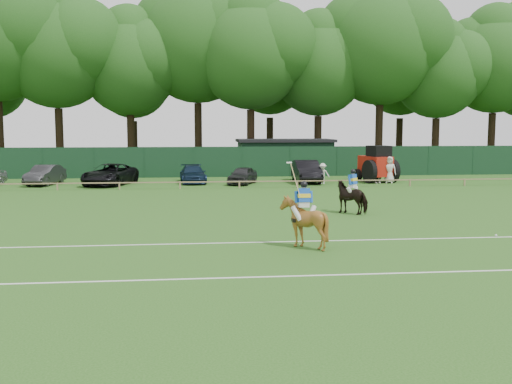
{
  "coord_description": "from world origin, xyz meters",
  "views": [
    {
      "loc": [
        -2.26,
        -22.28,
        4.23
      ],
      "look_at": [
        0.5,
        3.0,
        1.4
      ],
      "focal_mm": 42.0,
      "sensor_mm": 36.0,
      "label": 1
    }
  ],
  "objects": [
    {
      "name": "sedan_navy",
      "position": [
        -2.11,
        22.15,
        0.65
      ],
      "size": [
        2.08,
        4.56,
        1.29
      ],
      "primitive_type": "imported",
      "rotation": [
        0.0,
        0.0,
        0.06
      ],
      "color": "#112238",
      "rests_on": "ground"
    },
    {
      "name": "hatch_grey",
      "position": [
        1.46,
        20.83,
        0.63
      ],
      "size": [
        2.75,
        4.01,
        1.27
      ],
      "primitive_type": "imported",
      "rotation": [
        0.0,
        0.0,
        -0.37
      ],
      "color": "#2C2C2E",
      "rests_on": "ground"
    },
    {
      "name": "polo_ball",
      "position": [
        9.34,
        -0.84,
        0.04
      ],
      "size": [
        0.09,
        0.09,
        0.09
      ],
      "primitive_type": "sphere",
      "color": "silver",
      "rests_on": "ground"
    },
    {
      "name": "pitch_lines",
      "position": [
        0.0,
        -3.5,
        0.01
      ],
      "size": [
        60.0,
        5.1,
        0.01
      ],
      "color": "silver",
      "rests_on": "ground"
    },
    {
      "name": "rider_dark",
      "position": [
        5.5,
        5.73,
        1.5
      ],
      "size": [
        0.76,
        0.76,
        1.41
      ],
      "rotation": [
        0.0,
        0.0,
        3.92
      ],
      "color": "silver",
      "rests_on": "ground"
    },
    {
      "name": "spectator_right",
      "position": [
        12.28,
        20.3,
        0.99
      ],
      "size": [
        1.13,
        0.94,
        1.98
      ],
      "primitive_type": "imported",
      "rotation": [
        0.0,
        0.0,
        -0.37
      ],
      "color": "silver",
      "rests_on": "ground"
    },
    {
      "name": "ground",
      "position": [
        0.0,
        0.0,
        0.0
      ],
      "size": [
        160.0,
        160.0,
        0.0
      ],
      "primitive_type": "plane",
      "color": "#1E4C14",
      "rests_on": "ground"
    },
    {
      "name": "sedan_grey",
      "position": [
        -12.68,
        21.85,
        0.71
      ],
      "size": [
        2.24,
        4.49,
        1.42
      ],
      "primitive_type": "imported",
      "rotation": [
        0.0,
        0.0,
        -0.18
      ],
      "color": "#292A2C",
      "rests_on": "ground"
    },
    {
      "name": "estate_black",
      "position": [
        6.33,
        21.66,
        0.82
      ],
      "size": [
        1.92,
        5.05,
        1.64
      ],
      "primitive_type": "imported",
      "rotation": [
        0.0,
        0.0,
        -0.04
      ],
      "color": "black",
      "rests_on": "ground"
    },
    {
      "name": "suv_black",
      "position": [
        -8.02,
        21.2,
        0.76
      ],
      "size": [
        3.98,
        5.93,
        1.51
      ],
      "primitive_type": "imported",
      "rotation": [
        0.0,
        0.0,
        -0.3
      ],
      "color": "black",
      "rests_on": "ground"
    },
    {
      "name": "tree_row",
      "position": [
        2.0,
        35.0,
        0.0
      ],
      "size": [
        96.0,
        12.0,
        21.0
      ],
      "primitive_type": null,
      "color": "#26561C",
      "rests_on": "ground"
    },
    {
      "name": "tractor",
      "position": [
        11.62,
        21.33,
        1.3
      ],
      "size": [
        2.89,
        3.68,
        2.74
      ],
      "rotation": [
        0.0,
        0.0,
        0.24
      ],
      "color": "#AB1C0F",
      "rests_on": "ground"
    },
    {
      "name": "spectator_left",
      "position": [
        7.28,
        20.32,
        0.75
      ],
      "size": [
        1.08,
        0.79,
        1.5
      ],
      "primitive_type": "imported",
      "rotation": [
        0.0,
        0.0,
        -0.26
      ],
      "color": "silver",
      "rests_on": "ground"
    },
    {
      "name": "horse_chestnut",
      "position": [
        1.61,
        -2.07,
        0.9
      ],
      "size": [
        1.46,
        1.64,
        1.79
      ],
      "primitive_type": "imported",
      "rotation": [
        0.0,
        0.0,
        3.15
      ],
      "color": "brown",
      "rests_on": "ground"
    },
    {
      "name": "perimeter_fence",
      "position": [
        0.0,
        27.0,
        1.25
      ],
      "size": [
        92.08,
        0.08,
        2.5
      ],
      "color": "#14351E",
      "rests_on": "ground"
    },
    {
      "name": "pitch_rail",
      "position": [
        0.0,
        18.0,
        0.45
      ],
      "size": [
        62.1,
        0.1,
        0.5
      ],
      "color": "#997F5B",
      "rests_on": "ground"
    },
    {
      "name": "spectator_mid",
      "position": [
        11.35,
        20.29,
        0.97
      ],
      "size": [
        1.16,
        0.52,
        1.94
      ],
      "primitive_type": "imported",
      "rotation": [
        0.0,
        0.0,
        0.04
      ],
      "color": "beige",
      "rests_on": "ground"
    },
    {
      "name": "rider_chestnut",
      "position": [
        1.61,
        -2.08,
        1.69
      ],
      "size": [
        0.94,
        0.57,
        2.05
      ],
      "rotation": [
        0.0,
        0.0,
        3.15
      ],
      "color": "silver",
      "rests_on": "ground"
    },
    {
      "name": "utility_shed",
      "position": [
        6.0,
        30.0,
        1.54
      ],
      "size": [
        8.4,
        4.4,
        3.04
      ],
      "color": "#14331E",
      "rests_on": "ground"
    },
    {
      "name": "horse_dark",
      "position": [
        5.49,
        5.73,
        0.79
      ],
      "size": [
        1.91,
        1.92,
        1.57
      ],
      "primitive_type": "imported",
      "rotation": [
        0.0,
        0.0,
        3.92
      ],
      "color": "black",
      "rests_on": "ground"
    }
  ]
}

